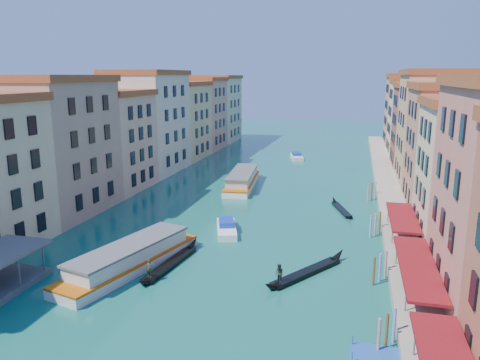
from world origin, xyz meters
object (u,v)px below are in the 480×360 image
(vaporetto_far, at_px, (242,179))
(gondola_right, at_px, (305,271))
(vaporetto_near, at_px, (131,258))
(gondola_fore, at_px, (170,262))

(vaporetto_far, distance_m, gondola_right, 39.99)
(vaporetto_near, height_order, gondola_right, vaporetto_near)
(vaporetto_near, height_order, gondola_fore, vaporetto_near)
(gondola_fore, distance_m, gondola_right, 14.24)
(vaporetto_near, xyz_separation_m, gondola_right, (17.97, 2.70, -0.74))
(vaporetto_far, relative_size, gondola_right, 1.69)
(gondola_fore, bearing_deg, vaporetto_near, -149.60)
(vaporetto_near, relative_size, gondola_fore, 1.46)
(gondola_right, bearing_deg, vaporetto_far, 146.03)
(vaporetto_near, distance_m, gondola_fore, 4.19)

